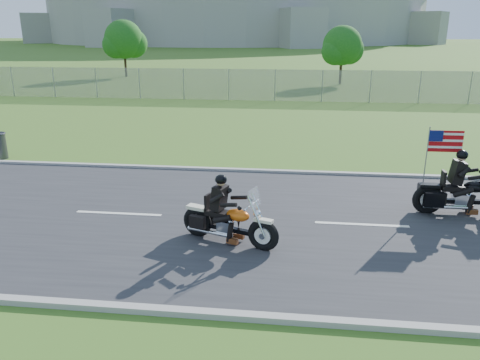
# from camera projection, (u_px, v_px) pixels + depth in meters

# --- Properties ---
(ground) EXTENTS (420.00, 420.00, 0.00)m
(ground) POSITION_uv_depth(u_px,v_px,m) (197.00, 219.00, 11.58)
(ground) COLOR #425D1D
(ground) RESTS_ON ground
(road) EXTENTS (120.00, 8.00, 0.04)m
(road) POSITION_uv_depth(u_px,v_px,m) (197.00, 218.00, 11.57)
(road) COLOR #28282B
(road) RESTS_ON ground
(curb_north) EXTENTS (120.00, 0.18, 0.12)m
(curb_north) POSITION_uv_depth(u_px,v_px,m) (222.00, 170.00, 15.39)
(curb_north) COLOR #9E9B93
(curb_north) RESTS_ON ground
(curb_south) EXTENTS (120.00, 0.18, 0.12)m
(curb_south) POSITION_uv_depth(u_px,v_px,m) (147.00, 310.00, 7.74)
(curb_south) COLOR #9E9B93
(curb_south) RESTS_ON ground
(fence) EXTENTS (60.00, 0.03, 2.00)m
(fence) POSITION_uv_depth(u_px,v_px,m) (184.00, 84.00, 30.71)
(fence) COLOR gray
(fence) RESTS_ON ground
(tree_fence_near) EXTENTS (3.52, 3.28, 4.75)m
(tree_fence_near) POSITION_uv_depth(u_px,v_px,m) (343.00, 48.00, 38.36)
(tree_fence_near) COLOR #382316
(tree_fence_near) RESTS_ON ground
(tree_fence_mid) EXTENTS (3.96, 3.69, 5.30)m
(tree_fence_mid) POSITION_uv_depth(u_px,v_px,m) (124.00, 41.00, 44.26)
(tree_fence_mid) COLOR #382316
(tree_fence_mid) RESTS_ON ground
(motorcycle_lead) EXTENTS (2.24, 1.08, 1.56)m
(motorcycle_lead) POSITION_uv_depth(u_px,v_px,m) (228.00, 222.00, 10.11)
(motorcycle_lead) COLOR black
(motorcycle_lead) RESTS_ON ground
(motorcycle_follow) EXTENTS (2.52, 0.83, 2.11)m
(motorcycle_follow) POSITION_uv_depth(u_px,v_px,m) (465.00, 193.00, 11.61)
(motorcycle_follow) COLOR black
(motorcycle_follow) RESTS_ON ground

